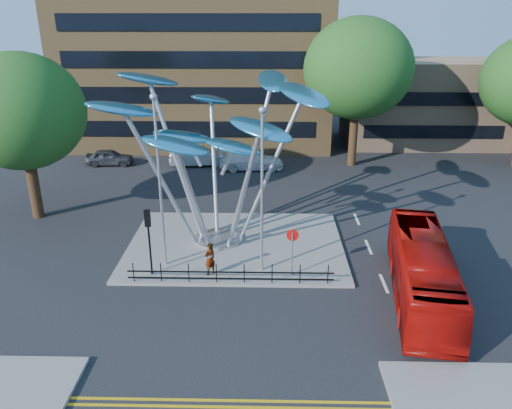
{
  "coord_description": "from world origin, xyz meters",
  "views": [
    {
      "loc": [
        0.71,
        -19.42,
        12.51
      ],
      "look_at": [
        0.19,
        4.0,
        3.31
      ],
      "focal_mm": 35.0,
      "sensor_mm": 36.0,
      "label": 1
    }
  ],
  "objects_px": {
    "leaf_sculpture": "(215,123)",
    "red_bus": "(422,270)",
    "tree_left": "(21,112)",
    "pedestrian": "(210,259)",
    "tree_right": "(358,69)",
    "no_entry_sign_island": "(292,245)",
    "street_lamp_right": "(262,177)",
    "parked_car_right": "(251,160)",
    "traffic_light_island": "(148,228)",
    "parked_car_left": "(109,157)",
    "parked_car_mid": "(199,156)",
    "street_lamp_left": "(159,168)"
  },
  "relations": [
    {
      "from": "tree_right",
      "to": "no_entry_sign_island",
      "type": "bearing_deg",
      "value": -107.12
    },
    {
      "from": "street_lamp_right",
      "to": "no_entry_sign_island",
      "type": "bearing_deg",
      "value": -17.87
    },
    {
      "from": "tree_right",
      "to": "parked_car_mid",
      "type": "bearing_deg",
      "value": -178.02
    },
    {
      "from": "red_bus",
      "to": "street_lamp_left",
      "type": "bearing_deg",
      "value": 176.99
    },
    {
      "from": "street_lamp_left",
      "to": "tree_left",
      "type": "bearing_deg",
      "value": 145.62
    },
    {
      "from": "tree_right",
      "to": "parked_car_right",
      "type": "bearing_deg",
      "value": -170.75
    },
    {
      "from": "red_bus",
      "to": "parked_car_right",
      "type": "height_order",
      "value": "red_bus"
    },
    {
      "from": "tree_left",
      "to": "street_lamp_right",
      "type": "bearing_deg",
      "value": -25.77
    },
    {
      "from": "traffic_light_island",
      "to": "parked_car_left",
      "type": "height_order",
      "value": "traffic_light_island"
    },
    {
      "from": "no_entry_sign_island",
      "to": "red_bus",
      "type": "relative_size",
      "value": 0.25
    },
    {
      "from": "street_lamp_right",
      "to": "parked_car_mid",
      "type": "xyz_separation_m",
      "value": [
        -5.58,
        18.55,
        -4.28
      ]
    },
    {
      "from": "leaf_sculpture",
      "to": "no_entry_sign_island",
      "type": "distance_m",
      "value": 7.71
    },
    {
      "from": "leaf_sculpture",
      "to": "street_lamp_left",
      "type": "relative_size",
      "value": 1.45
    },
    {
      "from": "red_bus",
      "to": "parked_car_right",
      "type": "relative_size",
      "value": 1.86
    },
    {
      "from": "pedestrian",
      "to": "tree_left",
      "type": "bearing_deg",
      "value": -75.86
    },
    {
      "from": "street_lamp_left",
      "to": "pedestrian",
      "type": "bearing_deg",
      "value": -22.29
    },
    {
      "from": "tree_right",
      "to": "no_entry_sign_island",
      "type": "height_order",
      "value": "tree_right"
    },
    {
      "from": "tree_left",
      "to": "traffic_light_island",
      "type": "height_order",
      "value": "tree_left"
    },
    {
      "from": "parked_car_left",
      "to": "leaf_sculpture",
      "type": "bearing_deg",
      "value": -147.82
    },
    {
      "from": "street_lamp_right",
      "to": "no_entry_sign_island",
      "type": "height_order",
      "value": "street_lamp_right"
    },
    {
      "from": "tree_left",
      "to": "traffic_light_island",
      "type": "xyz_separation_m",
      "value": [
        9.0,
        -7.5,
        -4.18
      ]
    },
    {
      "from": "tree_left",
      "to": "street_lamp_right",
      "type": "height_order",
      "value": "tree_left"
    },
    {
      "from": "tree_right",
      "to": "tree_left",
      "type": "relative_size",
      "value": 1.17
    },
    {
      "from": "leaf_sculpture",
      "to": "pedestrian",
      "type": "height_order",
      "value": "leaf_sculpture"
    },
    {
      "from": "tree_left",
      "to": "pedestrian",
      "type": "xyz_separation_m",
      "value": [
        11.94,
        -7.5,
        -5.8
      ]
    },
    {
      "from": "street_lamp_right",
      "to": "parked_car_left",
      "type": "relative_size",
      "value": 2.07
    },
    {
      "from": "traffic_light_island",
      "to": "leaf_sculpture",
      "type": "bearing_deg",
      "value": 54.96
    },
    {
      "from": "street_lamp_right",
      "to": "parked_car_left",
      "type": "bearing_deg",
      "value": 125.64
    },
    {
      "from": "no_entry_sign_island",
      "to": "parked_car_right",
      "type": "bearing_deg",
      "value": 98.11
    },
    {
      "from": "no_entry_sign_island",
      "to": "parked_car_left",
      "type": "height_order",
      "value": "no_entry_sign_island"
    },
    {
      "from": "tree_left",
      "to": "pedestrian",
      "type": "height_order",
      "value": "tree_left"
    },
    {
      "from": "street_lamp_right",
      "to": "red_bus",
      "type": "xyz_separation_m",
      "value": [
        7.36,
        -2.16,
        -3.72
      ]
    },
    {
      "from": "pedestrian",
      "to": "traffic_light_island",
      "type": "bearing_deg",
      "value": -43.72
    },
    {
      "from": "no_entry_sign_island",
      "to": "parked_car_right",
      "type": "distance_m",
      "value": 18.3
    },
    {
      "from": "pedestrian",
      "to": "parked_car_right",
      "type": "bearing_deg",
      "value": -138.41
    },
    {
      "from": "pedestrian",
      "to": "parked_car_right",
      "type": "xyz_separation_m",
      "value": [
        1.48,
        18.1,
        -0.22
      ]
    },
    {
      "from": "street_lamp_right",
      "to": "traffic_light_island",
      "type": "bearing_deg",
      "value": -174.81
    },
    {
      "from": "street_lamp_right",
      "to": "parked_car_mid",
      "type": "relative_size",
      "value": 1.67
    },
    {
      "from": "no_entry_sign_island",
      "to": "parked_car_mid",
      "type": "xyz_separation_m",
      "value": [
        -7.08,
        19.03,
        -1.0
      ]
    },
    {
      "from": "street_lamp_right",
      "to": "parked_car_left",
      "type": "height_order",
      "value": "street_lamp_right"
    },
    {
      "from": "no_entry_sign_island",
      "to": "pedestrian",
      "type": "relative_size",
      "value": 1.45
    },
    {
      "from": "tree_left",
      "to": "no_entry_sign_island",
      "type": "distance_m",
      "value": 18.35
    },
    {
      "from": "tree_right",
      "to": "street_lamp_left",
      "type": "relative_size",
      "value": 1.38
    },
    {
      "from": "tree_left",
      "to": "parked_car_right",
      "type": "relative_size",
      "value": 1.94
    },
    {
      "from": "no_entry_sign_island",
      "to": "parked_car_mid",
      "type": "bearing_deg",
      "value": 110.4
    },
    {
      "from": "tree_left",
      "to": "street_lamp_left",
      "type": "height_order",
      "value": "tree_left"
    },
    {
      "from": "parked_car_left",
      "to": "parked_car_mid",
      "type": "xyz_separation_m",
      "value": [
        7.69,
        0.04,
        0.13
      ]
    },
    {
      "from": "tree_left",
      "to": "street_lamp_left",
      "type": "xyz_separation_m",
      "value": [
        9.5,
        -6.5,
        -1.44
      ]
    },
    {
      "from": "street_lamp_right",
      "to": "pedestrian",
      "type": "bearing_deg",
      "value": -168.95
    },
    {
      "from": "leaf_sculpture",
      "to": "red_bus",
      "type": "relative_size",
      "value": 1.28
    }
  ]
}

